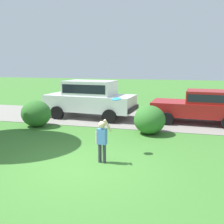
{
  "coord_description": "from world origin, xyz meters",
  "views": [
    {
      "loc": [
        2.62,
        -6.36,
        2.79
      ],
      "look_at": [
        0.25,
        2.48,
        1.1
      ],
      "focal_mm": 42.4,
      "sensor_mm": 36.0,
      "label": 1
    }
  ],
  "objects_px": {
    "frisbee": "(116,99)",
    "parked_suv": "(90,97)",
    "child_thrower": "(102,138)",
    "parked_sedan": "(200,105)"
  },
  "relations": [
    {
      "from": "parked_suv",
      "to": "parked_sedan",
      "type": "bearing_deg",
      "value": 1.79
    },
    {
      "from": "parked_suv",
      "to": "child_thrower",
      "type": "height_order",
      "value": "parked_suv"
    },
    {
      "from": "frisbee",
      "to": "parked_suv",
      "type": "bearing_deg",
      "value": 118.14
    },
    {
      "from": "parked_suv",
      "to": "frisbee",
      "type": "distance_m",
      "value": 5.59
    },
    {
      "from": "parked_sedan",
      "to": "frisbee",
      "type": "height_order",
      "value": "frisbee"
    },
    {
      "from": "parked_sedan",
      "to": "child_thrower",
      "type": "height_order",
      "value": "parked_sedan"
    },
    {
      "from": "parked_suv",
      "to": "frisbee",
      "type": "bearing_deg",
      "value": -61.86
    },
    {
      "from": "child_thrower",
      "to": "frisbee",
      "type": "xyz_separation_m",
      "value": [
        0.17,
        0.96,
        0.99
      ]
    },
    {
      "from": "parked_suv",
      "to": "frisbee",
      "type": "height_order",
      "value": "parked_suv"
    },
    {
      "from": "parked_suv",
      "to": "child_thrower",
      "type": "distance_m",
      "value": 6.36
    }
  ]
}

